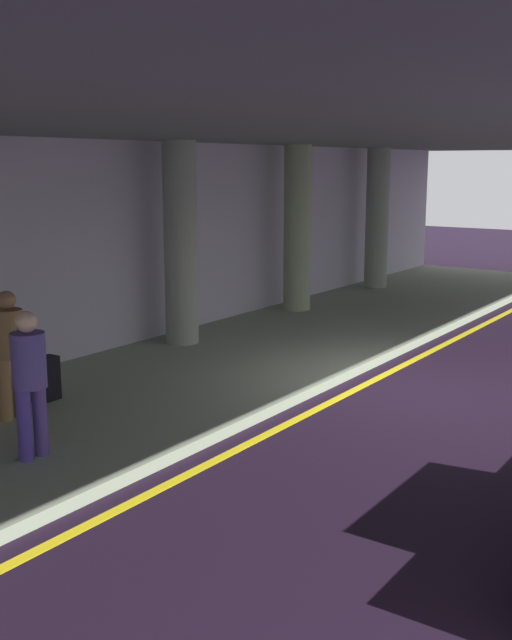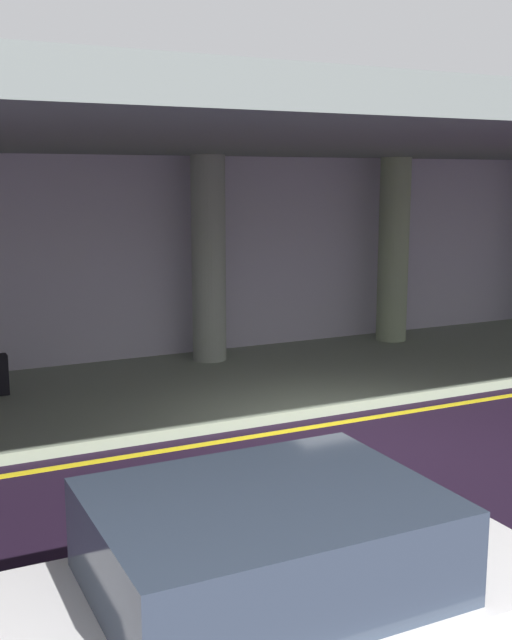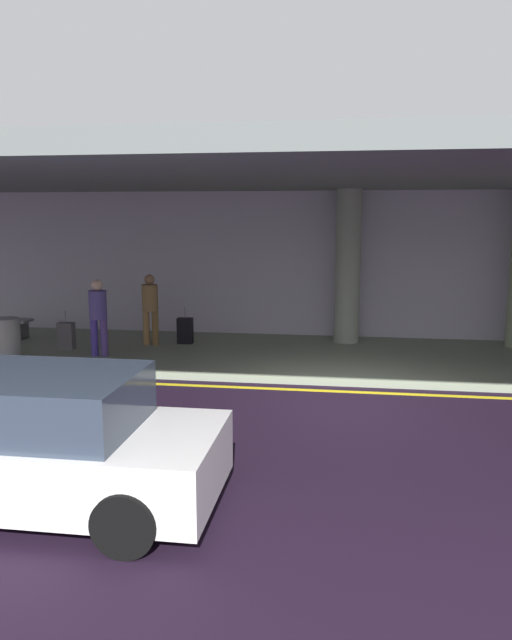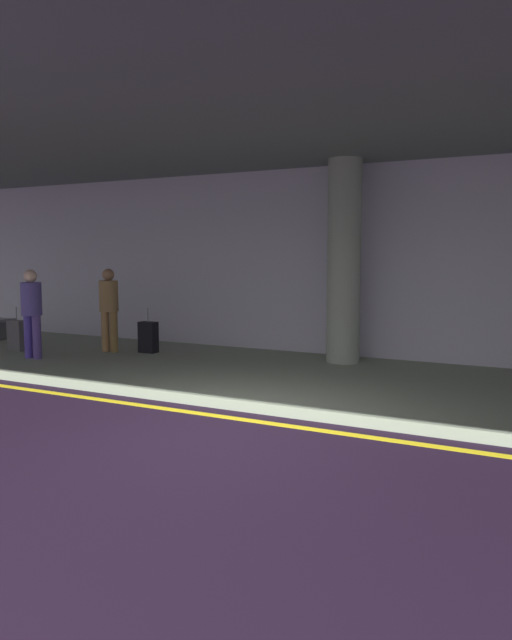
% 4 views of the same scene
% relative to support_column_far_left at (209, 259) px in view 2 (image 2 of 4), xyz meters
% --- Properties ---
extents(ground_plane, '(60.00, 60.00, 0.00)m').
position_rel_support_column_far_left_xyz_m(ground_plane, '(0.00, -4.49, -1.97)').
color(ground_plane, black).
extents(sidewalk, '(26.00, 4.20, 0.15)m').
position_rel_support_column_far_left_xyz_m(sidewalk, '(0.00, -1.39, -1.90)').
color(sidewalk, gray).
rests_on(sidewalk, ground).
extents(lane_stripe_yellow, '(26.00, 0.14, 0.01)m').
position_rel_support_column_far_left_xyz_m(lane_stripe_yellow, '(0.00, -3.83, -1.97)').
color(lane_stripe_yellow, yellow).
rests_on(lane_stripe_yellow, ground).
extents(support_column_far_left, '(0.61, 0.61, 3.65)m').
position_rel_support_column_far_left_xyz_m(support_column_far_left, '(0.00, 0.00, 0.00)').
color(support_column_far_left, gray).
rests_on(support_column_far_left, sidewalk).
extents(support_column_left_mid, '(0.61, 0.61, 3.65)m').
position_rel_support_column_far_left_xyz_m(support_column_left_mid, '(4.00, 0.00, 0.00)').
color(support_column_left_mid, gray).
rests_on(support_column_left_mid, sidewalk).
extents(ceiling_overhang, '(28.00, 13.20, 0.30)m').
position_rel_support_column_far_left_xyz_m(ceiling_overhang, '(0.00, -1.89, 1.97)').
color(ceiling_overhang, slate).
rests_on(ceiling_overhang, support_column_far_left).
extents(terminal_back_wall, '(26.00, 0.30, 3.80)m').
position_rel_support_column_far_left_xyz_m(terminal_back_wall, '(0.00, 0.86, -0.07)').
color(terminal_back_wall, '#B2ADBF').
rests_on(terminal_back_wall, ground).
extents(car_white, '(4.10, 1.92, 1.50)m').
position_rel_support_column_far_left_xyz_m(car_white, '(-3.36, -8.79, -1.26)').
color(car_white, white).
rests_on(car_white, ground).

